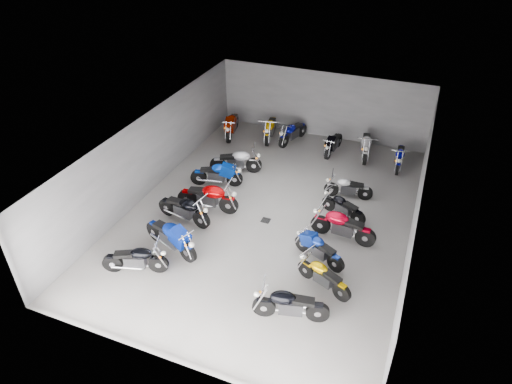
% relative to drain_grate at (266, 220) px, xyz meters
% --- Properties ---
extents(ground, '(14.00, 14.00, 0.00)m').
position_rel_drain_grate_xyz_m(ground, '(0.00, 0.50, -0.01)').
color(ground, '#979490').
rests_on(ground, ground).
extents(wall_back, '(10.00, 0.10, 3.20)m').
position_rel_drain_grate_xyz_m(wall_back, '(0.00, 7.50, 1.59)').
color(wall_back, gray).
rests_on(wall_back, ground).
extents(wall_left, '(0.10, 14.00, 3.20)m').
position_rel_drain_grate_xyz_m(wall_left, '(-5.00, 0.50, 1.59)').
color(wall_left, gray).
rests_on(wall_left, ground).
extents(wall_right, '(0.10, 14.00, 3.20)m').
position_rel_drain_grate_xyz_m(wall_right, '(5.00, 0.50, 1.59)').
color(wall_right, gray).
rests_on(wall_right, ground).
extents(ceiling, '(10.00, 14.00, 0.04)m').
position_rel_drain_grate_xyz_m(ceiling, '(0.00, 0.50, 3.21)').
color(ceiling, black).
rests_on(ceiling, wall_back).
extents(drain_grate, '(0.32, 0.32, 0.01)m').
position_rel_drain_grate_xyz_m(drain_grate, '(0.00, 0.00, 0.00)').
color(drain_grate, black).
rests_on(drain_grate, ground).
extents(motorcycle_left_a, '(2.02, 0.85, 0.92)m').
position_rel_drain_grate_xyz_m(motorcycle_left_a, '(-2.84, -4.00, 0.50)').
color(motorcycle_left_a, black).
rests_on(motorcycle_left_a, ground).
extents(motorcycle_left_b, '(2.30, 0.93, 1.05)m').
position_rel_drain_grate_xyz_m(motorcycle_left_b, '(-2.33, -2.70, 0.57)').
color(motorcycle_left_b, black).
rests_on(motorcycle_left_b, ground).
extents(motorcycle_left_c, '(2.24, 0.56, 0.99)m').
position_rel_drain_grate_xyz_m(motorcycle_left_c, '(-2.72, -1.12, 0.53)').
color(motorcycle_left_c, black).
rests_on(motorcycle_left_c, ground).
extents(motorcycle_left_d, '(2.39, 0.54, 1.05)m').
position_rel_drain_grate_xyz_m(motorcycle_left_d, '(-2.24, -0.16, 0.57)').
color(motorcycle_left_d, black).
rests_on(motorcycle_left_d, ground).
extents(motorcycle_left_e, '(2.09, 0.76, 0.94)m').
position_rel_drain_grate_xyz_m(motorcycle_left_e, '(-2.69, 1.52, 0.51)').
color(motorcycle_left_e, black).
rests_on(motorcycle_left_e, ground).
extents(motorcycle_left_f, '(2.13, 0.91, 0.97)m').
position_rel_drain_grate_xyz_m(motorcycle_left_f, '(-2.38, 2.76, 0.53)').
color(motorcycle_left_f, black).
rests_on(motorcycle_left_f, ground).
extents(motorcycle_right_a, '(2.14, 0.69, 0.96)m').
position_rel_drain_grate_xyz_m(motorcycle_right_a, '(2.22, -4.01, 0.52)').
color(motorcycle_right_a, black).
rests_on(motorcycle_right_a, ground).
extents(motorcycle_right_b, '(1.84, 0.89, 0.86)m').
position_rel_drain_grate_xyz_m(motorcycle_right_b, '(2.79, -2.51, 0.46)').
color(motorcycle_right_b, black).
rests_on(motorcycle_right_b, ground).
extents(motorcycle_right_c, '(1.85, 0.90, 0.86)m').
position_rel_drain_grate_xyz_m(motorcycle_right_c, '(2.33, -1.36, 0.46)').
color(motorcycle_right_c, black).
rests_on(motorcycle_right_c, ground).
extents(motorcycle_right_d, '(2.30, 0.50, 1.01)m').
position_rel_drain_grate_xyz_m(motorcycle_right_d, '(2.79, -0.00, 0.55)').
color(motorcycle_right_d, black).
rests_on(motorcycle_right_d, ground).
extents(motorcycle_right_e, '(1.77, 0.82, 0.82)m').
position_rel_drain_grate_xyz_m(motorcycle_right_e, '(2.54, 1.27, 0.44)').
color(motorcycle_right_e, black).
rests_on(motorcycle_right_e, ground).
extents(motorcycle_right_f, '(1.88, 0.47, 0.83)m').
position_rel_drain_grate_xyz_m(motorcycle_right_f, '(2.43, 2.60, 0.45)').
color(motorcycle_right_f, black).
rests_on(motorcycle_right_f, ground).
extents(motorcycle_back_a, '(0.69, 2.32, 1.03)m').
position_rel_drain_grate_xyz_m(motorcycle_back_a, '(-3.99, 5.89, 0.56)').
color(motorcycle_back_a, black).
rests_on(motorcycle_back_a, ground).
extents(motorcycle_back_b, '(0.59, 2.27, 1.00)m').
position_rel_drain_grate_xyz_m(motorcycle_back_b, '(-2.14, 6.26, 0.54)').
color(motorcycle_back_b, black).
rests_on(motorcycle_back_b, ground).
extents(motorcycle_back_c, '(0.76, 2.10, 0.95)m').
position_rel_drain_grate_xyz_m(motorcycle_back_c, '(-1.02, 6.30, 0.51)').
color(motorcycle_back_c, black).
rests_on(motorcycle_back_c, ground).
extents(motorcycle_back_d, '(0.45, 1.99, 0.87)m').
position_rel_drain_grate_xyz_m(motorcycle_back_d, '(1.04, 5.97, 0.47)').
color(motorcycle_back_d, black).
rests_on(motorcycle_back_d, ground).
extents(motorcycle_back_e, '(0.59, 2.30, 1.02)m').
position_rel_drain_grate_xyz_m(motorcycle_back_e, '(2.46, 6.21, 0.55)').
color(motorcycle_back_e, black).
rests_on(motorcycle_back_e, ground).
extents(motorcycle_back_f, '(0.42, 2.05, 0.90)m').
position_rel_drain_grate_xyz_m(motorcycle_back_f, '(4.00, 5.78, 0.49)').
color(motorcycle_back_f, black).
rests_on(motorcycle_back_f, ground).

